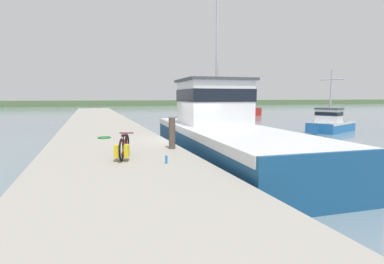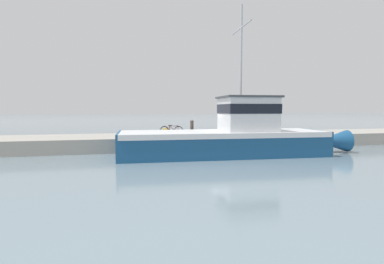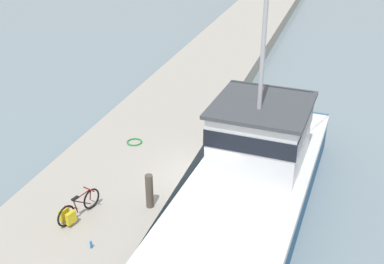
{
  "view_description": "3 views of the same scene",
  "coord_description": "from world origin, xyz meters",
  "px_view_note": "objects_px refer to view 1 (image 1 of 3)",
  "views": [
    {
      "loc": [
        -3.96,
        -12.52,
        2.77
      ],
      "look_at": [
        -0.28,
        -1.84,
        1.45
      ],
      "focal_mm": 28.0,
      "sensor_mm": 36.0,
      "label": 1
    },
    {
      "loc": [
        18.66,
        -6.95,
        2.81
      ],
      "look_at": [
        0.37,
        -2.62,
        1.38
      ],
      "focal_mm": 28.0,
      "sensor_mm": 36.0,
      "label": 2
    },
    {
      "loc": [
        3.82,
        -13.47,
        9.7
      ],
      "look_at": [
        -1.14,
        1.8,
        1.55
      ],
      "focal_mm": 45.0,
      "sensor_mm": 36.0,
      "label": 3
    }
  ],
  "objects_px": {
    "mooring_post": "(172,133)",
    "water_bottle_by_bike": "(166,160)",
    "bicycle_touring": "(124,148)",
    "boat_orange_near": "(330,123)",
    "boat_blue_far": "(242,109)",
    "fishing_boat_main": "(220,131)"
  },
  "relations": [
    {
      "from": "fishing_boat_main",
      "to": "boat_orange_near",
      "type": "height_order",
      "value": "fishing_boat_main"
    },
    {
      "from": "bicycle_touring",
      "to": "mooring_post",
      "type": "bearing_deg",
      "value": 49.93
    },
    {
      "from": "fishing_boat_main",
      "to": "water_bottle_by_bike",
      "type": "distance_m",
      "value": 5.51
    },
    {
      "from": "boat_blue_far",
      "to": "water_bottle_by_bike",
      "type": "distance_m",
      "value": 40.61
    },
    {
      "from": "water_bottle_by_bike",
      "to": "fishing_boat_main",
      "type": "bearing_deg",
      "value": 50.01
    },
    {
      "from": "fishing_boat_main",
      "to": "mooring_post",
      "type": "height_order",
      "value": "fishing_boat_main"
    },
    {
      "from": "boat_blue_far",
      "to": "mooring_post",
      "type": "distance_m",
      "value": 38.26
    },
    {
      "from": "fishing_boat_main",
      "to": "boat_blue_far",
      "type": "relative_size",
      "value": 1.97
    },
    {
      "from": "boat_blue_far",
      "to": "mooring_post",
      "type": "xyz_separation_m",
      "value": [
        -20.35,
        -32.39,
        0.55
      ]
    },
    {
      "from": "boat_blue_far",
      "to": "boat_orange_near",
      "type": "relative_size",
      "value": 1.34
    },
    {
      "from": "mooring_post",
      "to": "water_bottle_by_bike",
      "type": "xyz_separation_m",
      "value": [
        -0.79,
        -2.28,
        -0.45
      ]
    },
    {
      "from": "boat_orange_near",
      "to": "bicycle_touring",
      "type": "relative_size",
      "value": 3.39
    },
    {
      "from": "fishing_boat_main",
      "to": "boat_blue_far",
      "type": "bearing_deg",
      "value": 63.15
    },
    {
      "from": "fishing_boat_main",
      "to": "boat_orange_near",
      "type": "distance_m",
      "value": 14.46
    },
    {
      "from": "bicycle_touring",
      "to": "water_bottle_by_bike",
      "type": "relative_size",
      "value": 7.35
    },
    {
      "from": "boat_blue_far",
      "to": "bicycle_touring",
      "type": "height_order",
      "value": "boat_blue_far"
    },
    {
      "from": "boat_orange_near",
      "to": "water_bottle_by_bike",
      "type": "relative_size",
      "value": 24.91
    },
    {
      "from": "boat_orange_near",
      "to": "mooring_post",
      "type": "relative_size",
      "value": 4.96
    },
    {
      "from": "boat_blue_far",
      "to": "bicycle_touring",
      "type": "bearing_deg",
      "value": -131.16
    },
    {
      "from": "water_bottle_by_bike",
      "to": "bicycle_touring",
      "type": "bearing_deg",
      "value": 135.92
    },
    {
      "from": "fishing_boat_main",
      "to": "bicycle_touring",
      "type": "bearing_deg",
      "value": -141.98
    },
    {
      "from": "fishing_boat_main",
      "to": "mooring_post",
      "type": "relative_size",
      "value": 13.11
    }
  ]
}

